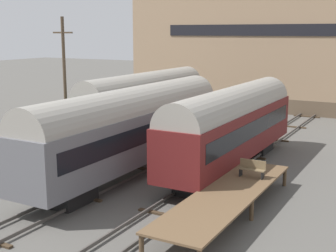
{
  "coord_description": "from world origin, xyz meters",
  "views": [
    {
      "loc": [
        15.33,
        -21.25,
        8.58
      ],
      "look_at": [
        0.0,
        6.45,
        2.2
      ],
      "focal_mm": 50.0,
      "sensor_mm": 36.0,
      "label": 1
    }
  ],
  "objects_px": {
    "train_car_grey": "(133,125)",
    "person_worker": "(62,166)",
    "bench": "(252,168)",
    "train_car_maroon": "(232,123)",
    "utility_pole": "(65,80)",
    "train_car_green": "(145,100)"
  },
  "relations": [
    {
      "from": "train_car_grey",
      "to": "person_worker",
      "type": "height_order",
      "value": "train_car_grey"
    },
    {
      "from": "bench",
      "to": "person_worker",
      "type": "xyz_separation_m",
      "value": [
        -10.27,
        -3.1,
        -0.57
      ]
    },
    {
      "from": "train_car_maroon",
      "to": "person_worker",
      "type": "xyz_separation_m",
      "value": [
        -7.39,
        -7.51,
        -1.95
      ]
    },
    {
      "from": "bench",
      "to": "person_worker",
      "type": "height_order",
      "value": "bench"
    },
    {
      "from": "person_worker",
      "to": "utility_pole",
      "type": "xyz_separation_m",
      "value": [
        -6.11,
        7.49,
        3.98
      ]
    },
    {
      "from": "bench",
      "to": "utility_pole",
      "type": "relative_size",
      "value": 0.14
    },
    {
      "from": "utility_pole",
      "to": "bench",
      "type": "bearing_deg",
      "value": -14.99
    },
    {
      "from": "utility_pole",
      "to": "person_worker",
      "type": "bearing_deg",
      "value": -50.76
    },
    {
      "from": "train_car_maroon",
      "to": "utility_pole",
      "type": "xyz_separation_m",
      "value": [
        -13.5,
        -0.02,
        2.03
      ]
    },
    {
      "from": "train_car_maroon",
      "to": "train_car_green",
      "type": "height_order",
      "value": "train_car_green"
    },
    {
      "from": "train_car_maroon",
      "to": "train_car_grey",
      "type": "bearing_deg",
      "value": -142.27
    },
    {
      "from": "bench",
      "to": "person_worker",
      "type": "bearing_deg",
      "value": -163.21
    },
    {
      "from": "train_car_maroon",
      "to": "utility_pole",
      "type": "bearing_deg",
      "value": -179.9
    },
    {
      "from": "train_car_maroon",
      "to": "utility_pole",
      "type": "height_order",
      "value": "utility_pole"
    },
    {
      "from": "bench",
      "to": "train_car_grey",
      "type": "bearing_deg",
      "value": 175.61
    },
    {
      "from": "train_car_green",
      "to": "utility_pole",
      "type": "bearing_deg",
      "value": -122.93
    },
    {
      "from": "train_car_maroon",
      "to": "train_car_grey",
      "type": "distance_m",
      "value": 6.23
    },
    {
      "from": "train_car_maroon",
      "to": "person_worker",
      "type": "relative_size",
      "value": 9.15
    },
    {
      "from": "train_car_green",
      "to": "bench",
      "type": "xyz_separation_m",
      "value": [
        12.73,
        -10.02,
        -1.43
      ]
    },
    {
      "from": "train_car_maroon",
      "to": "train_car_grey",
      "type": "height_order",
      "value": "train_car_grey"
    },
    {
      "from": "bench",
      "to": "utility_pole",
      "type": "distance_m",
      "value": 17.3
    },
    {
      "from": "utility_pole",
      "to": "train_car_grey",
      "type": "bearing_deg",
      "value": -23.83
    }
  ]
}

